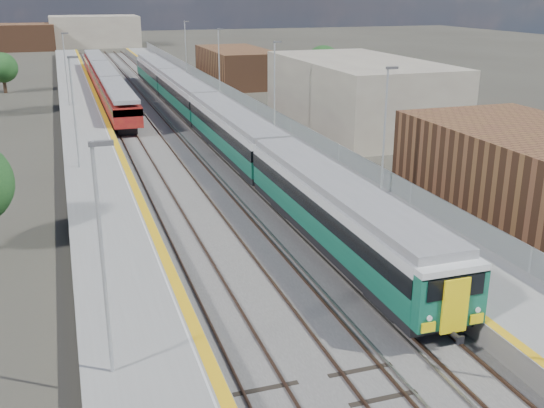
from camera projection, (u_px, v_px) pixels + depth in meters
ground at (183, 127)px, 61.38m from camera, size 320.00×320.00×0.00m
ballast_bed at (156, 124)px, 62.95m from camera, size 10.50×155.00×0.06m
tracks at (160, 119)px, 64.61m from camera, size 8.96×160.00×0.17m
platform_right at (230, 114)px, 65.02m from camera, size 4.70×155.00×8.52m
platform_left at (85, 123)px, 60.76m from camera, size 4.30×155.00×8.52m
buildings at (15, 0)px, 132.34m from camera, size 72.00×185.50×40.00m
green_train at (206, 110)px, 57.96m from camera, size 2.85×79.32×3.14m
red_train at (105, 79)px, 79.75m from camera, size 2.63×53.46×3.32m
tree_c at (2, 68)px, 80.97m from camera, size 3.79×3.79×5.13m
tree_d at (323, 64)px, 78.80m from camera, size 4.55×4.55×6.17m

